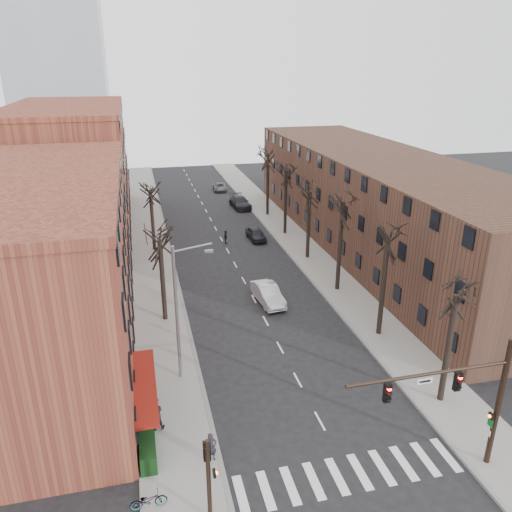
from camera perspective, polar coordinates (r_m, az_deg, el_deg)
ground at (r=27.10m, az=10.53°, el=-23.30°), size 160.00×160.00×0.00m
sidewalk_left at (r=55.58m, az=-11.96°, el=1.01°), size 4.00×90.00×0.15m
sidewalk_right at (r=58.09m, az=3.98°, el=2.32°), size 4.00×90.00×0.15m
building_left_near at (r=35.49m, az=-24.22°, el=-1.97°), size 12.00×26.00×12.00m
building_left_far at (r=62.85m, az=-20.19°, el=9.08°), size 12.00×28.00×14.00m
building_right at (r=55.23m, az=13.68°, el=6.10°), size 12.00×50.00×10.00m
office_tower at (r=113.62m, az=-22.54°, el=25.43°), size 18.00×18.00×60.00m
awning_left at (r=29.98m, az=-12.18°, el=-18.30°), size 1.20×7.00×0.15m
hedge at (r=28.80m, az=-12.40°, el=-18.56°), size 0.80×6.00×1.00m
tree_right_a at (r=32.89m, az=20.25°, el=-15.26°), size 5.20×5.20×10.00m
tree_right_b at (r=38.56m, az=13.80°, el=-8.72°), size 5.20×5.20×10.80m
tree_right_c at (r=44.94m, az=9.23°, el=-3.86°), size 5.20×5.20×11.60m
tree_right_d at (r=51.78m, az=5.88°, el=-0.23°), size 5.20×5.20×10.00m
tree_right_e at (r=58.90m, az=3.32°, el=2.53°), size 5.20×5.20×10.80m
tree_right_f at (r=66.23m, az=1.31°, el=4.69°), size 5.20×5.20×11.60m
tree_left_a at (r=40.05m, az=-10.29°, el=-7.22°), size 5.20×5.20×9.50m
tree_left_b at (r=54.68m, az=-11.49°, el=0.62°), size 5.20×5.20×9.50m
signal_mast_arm at (r=26.10m, az=23.52°, el=-14.43°), size 8.14×0.30×7.20m
signal_pole_left at (r=23.13m, az=-5.45°, el=-23.49°), size 0.47×0.44×4.40m
streetlight at (r=30.67m, az=-8.76°, el=-5.86°), size 2.45×0.22×9.03m
silver_sedan at (r=41.84m, az=1.37°, el=-4.37°), size 2.08×4.85×1.56m
parked_car_near at (r=56.68m, az=-0.02°, el=2.54°), size 1.86×4.12×1.37m
parked_car_mid at (r=69.55m, az=-1.83°, el=6.16°), size 2.55×5.50×1.55m
parked_car_far at (r=79.43m, az=-4.17°, el=7.88°), size 2.21×4.27×1.15m
pedestrian_a at (r=26.71m, az=-5.12°, el=-20.96°), size 0.67×0.53×1.60m
pedestrian_b at (r=28.84m, az=-11.45°, el=-17.25°), size 0.95×0.75×1.91m
pedestrian_crossing at (r=55.46m, az=-3.49°, el=2.17°), size 0.63×0.98×1.55m
bicycle at (r=25.30m, az=-12.20°, el=-25.61°), size 1.69×0.65×0.88m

